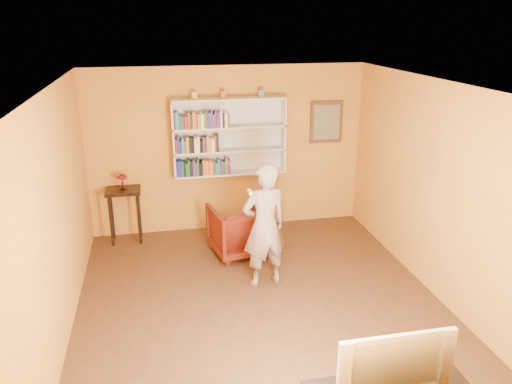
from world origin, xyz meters
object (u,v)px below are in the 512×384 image
bookshelf (229,136)px  ruby_lustre (122,178)px  television (391,358)px  console_table (124,198)px  person (265,226)px  armchair (239,230)px

bookshelf → ruby_lustre: size_ratio=7.27×
bookshelf → television: size_ratio=1.82×
console_table → person: person is taller
console_table → ruby_lustre: size_ratio=3.53×
armchair → television: bearing=88.6°
console_table → television: 5.06m
person → television: 2.74m
bookshelf → armchair: (-0.01, -0.95, -1.22)m
console_table → bookshelf: bearing=5.4°
armchair → console_table: bearing=-35.9°
ruby_lustre → person: person is taller
console_table → armchair: (1.69, -0.79, -0.34)m
bookshelf → console_table: bookshelf is taller
console_table → armchair: console_table is taller
bookshelf → television: (0.60, -4.66, -0.82)m
ruby_lustre → armchair: size_ratio=0.30×
armchair → ruby_lustre: bearing=-35.9°
ruby_lustre → person: bearing=-44.0°
ruby_lustre → television: bearing=-62.9°
console_table → television: size_ratio=0.88×
bookshelf → television: bearing=-82.6°
television → person: bearing=99.2°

